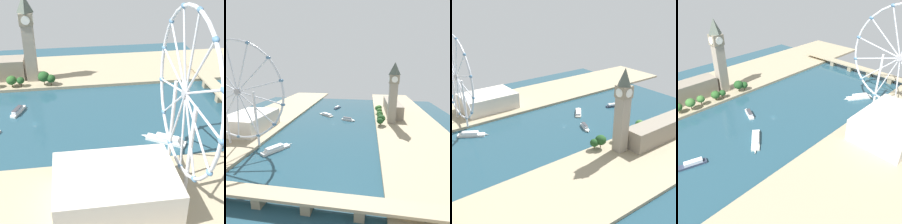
{
  "view_description": "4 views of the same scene",
  "coord_description": "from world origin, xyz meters",
  "views": [
    {
      "loc": [
        243.08,
        29.9,
        144.1
      ],
      "look_at": [
        9.39,
        63.47,
        11.1
      ],
      "focal_mm": 53.56,
      "sensor_mm": 36.0,
      "label": 1
    },
    {
      "loc": [
        -48.78,
        260.21,
        86.44
      ],
      "look_at": [
        -5.36,
        -11.62,
        14.04
      ],
      "focal_mm": 29.53,
      "sensor_mm": 36.0,
      "label": 2
    },
    {
      "loc": [
        -268.42,
        202.72,
        159.57
      ],
      "look_at": [
        7.91,
        -5.57,
        13.86
      ],
      "focal_mm": 49.36,
      "sensor_mm": 36.0,
      "label": 3
    },
    {
      "loc": [
        164.08,
        -138.39,
        136.1
      ],
      "look_at": [
        22.03,
        3.1,
        14.27
      ],
      "focal_mm": 38.81,
      "sensor_mm": 36.0,
      "label": 4
    }
  ],
  "objects": [
    {
      "name": "tour_boat_0",
      "position": [
        41.37,
        100.02,
        2.2
      ],
      "size": [
        22.54,
        32.28,
        5.34
      ],
      "rotation": [
        0.0,
        0.0,
        4.16
      ],
      "color": "white",
      "rests_on": "ground_plane"
    },
    {
      "name": "tree_row_embankment",
      "position": [
        -69.43,
        -25.14,
        11.01
      ],
      "size": [
        12.65,
        90.23,
        14.25
      ],
      "color": "#513823",
      "rests_on": "riverbank_left"
    },
    {
      "name": "ferris_wheel",
      "position": [
        78.95,
        96.1,
        58.75
      ],
      "size": [
        100.72,
        3.2,
        106.4
      ],
      "color": "silver",
      "rests_on": "riverbank_right"
    },
    {
      "name": "ground_plane",
      "position": [
        0.0,
        0.0,
        0.0
      ],
      "size": [
        385.69,
        385.69,
        0.0
      ],
      "primitive_type": "plane",
      "color": "#234756"
    },
    {
      "name": "riverside_hall",
      "position": [
        100.65,
        52.11,
        13.52
      ],
      "size": [
        48.35,
        68.97,
        21.04
      ],
      "primitive_type": "cube",
      "color": "beige",
      "rests_on": "riverbank_right"
    },
    {
      "name": "riverbank_left",
      "position": [
        -107.84,
        0.0,
        1.5
      ],
      "size": [
        90.0,
        520.0,
        3.0
      ],
      "primitive_type": "cube",
      "color": "tan",
      "rests_on": "ground_plane"
    },
    {
      "name": "tour_boat_3",
      "position": [
        -20.61,
        -15.26,
        2.09
      ],
      "size": [
        23.55,
        12.01,
        5.0
      ],
      "rotation": [
        0.0,
        0.0,
        2.77
      ],
      "color": "white",
      "rests_on": "ground_plane"
    },
    {
      "name": "clock_tower",
      "position": [
        -84.89,
        -5.82,
        47.55
      ],
      "size": [
        13.59,
        13.59,
        85.55
      ],
      "color": "gray",
      "rests_on": "riverbank_left"
    },
    {
      "name": "riverbank_right",
      "position": [
        107.84,
        0.0,
        1.5
      ],
      "size": [
        90.0,
        520.0,
        3.0
      ],
      "primitive_type": "cube",
      "color": "tan",
      "rests_on": "ground_plane"
    }
  ]
}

